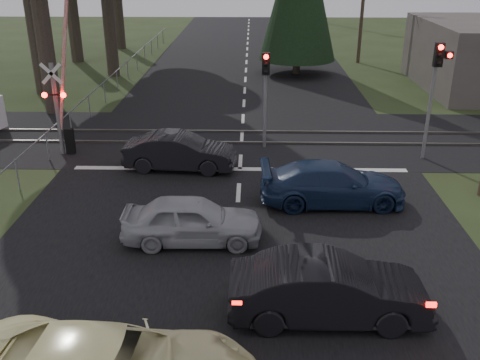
{
  "coord_description": "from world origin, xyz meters",
  "views": [
    {
      "loc": [
        0.44,
        -11.16,
        7.88
      ],
      "look_at": [
        0.1,
        4.12,
        1.3
      ],
      "focal_mm": 40.0,
      "sensor_mm": 36.0,
      "label": 1
    }
  ],
  "objects_px": {
    "crossing_signal": "(62,106)",
    "dark_car_far": "(180,152)",
    "silver_car": "(192,220)",
    "blue_sedan": "(333,184)",
    "traffic_signal_right": "(436,79)",
    "traffic_signal_center": "(265,84)",
    "dark_hatchback": "(328,290)"
  },
  "relations": [
    {
      "from": "traffic_signal_right",
      "to": "crossing_signal",
      "type": "bearing_deg",
      "value": 178.79
    },
    {
      "from": "crossing_signal",
      "to": "blue_sedan",
      "type": "distance_m",
      "value": 11.47
    },
    {
      "from": "dark_car_far",
      "to": "traffic_signal_right",
      "type": "bearing_deg",
      "value": -78.05
    },
    {
      "from": "silver_car",
      "to": "traffic_signal_center",
      "type": "bearing_deg",
      "value": -16.88
    },
    {
      "from": "traffic_signal_right",
      "to": "dark_hatchback",
      "type": "height_order",
      "value": "traffic_signal_right"
    },
    {
      "from": "traffic_signal_right",
      "to": "traffic_signal_center",
      "type": "bearing_deg",
      "value": 169.59
    },
    {
      "from": "traffic_signal_right",
      "to": "traffic_signal_center",
      "type": "xyz_separation_m",
      "value": [
        -6.55,
        1.2,
        -0.51
      ]
    },
    {
      "from": "crossing_signal",
      "to": "dark_hatchback",
      "type": "bearing_deg",
      "value": -48.35
    },
    {
      "from": "traffic_signal_center",
      "to": "silver_car",
      "type": "relative_size",
      "value": 1.01
    },
    {
      "from": "traffic_signal_right",
      "to": "blue_sedan",
      "type": "distance_m",
      "value": 6.62
    },
    {
      "from": "silver_car",
      "to": "dark_car_far",
      "type": "relative_size",
      "value": 0.95
    },
    {
      "from": "dark_hatchback",
      "to": "blue_sedan",
      "type": "height_order",
      "value": "dark_hatchback"
    },
    {
      "from": "traffic_signal_right",
      "to": "traffic_signal_center",
      "type": "height_order",
      "value": "traffic_signal_right"
    },
    {
      "from": "dark_car_far",
      "to": "silver_car",
      "type": "bearing_deg",
      "value": -164.64
    },
    {
      "from": "traffic_signal_right",
      "to": "blue_sedan",
      "type": "bearing_deg",
      "value": -136.02
    },
    {
      "from": "crossing_signal",
      "to": "traffic_signal_center",
      "type": "bearing_deg",
      "value": 6.15
    },
    {
      "from": "traffic_signal_center",
      "to": "dark_hatchback",
      "type": "distance_m",
      "value": 11.83
    },
    {
      "from": "traffic_signal_center",
      "to": "silver_car",
      "type": "distance_m",
      "value": 8.69
    },
    {
      "from": "crossing_signal",
      "to": "silver_car",
      "type": "distance_m",
      "value": 9.51
    },
    {
      "from": "traffic_signal_center",
      "to": "traffic_signal_right",
      "type": "bearing_deg",
      "value": -10.41
    },
    {
      "from": "silver_car",
      "to": "blue_sedan",
      "type": "bearing_deg",
      "value": -60.02
    },
    {
      "from": "blue_sedan",
      "to": "dark_car_far",
      "type": "relative_size",
      "value": 1.13
    },
    {
      "from": "crossing_signal",
      "to": "traffic_signal_center",
      "type": "height_order",
      "value": "crossing_signal"
    },
    {
      "from": "traffic_signal_center",
      "to": "dark_car_far",
      "type": "bearing_deg",
      "value": -143.29
    },
    {
      "from": "dark_hatchback",
      "to": "silver_car",
      "type": "bearing_deg",
      "value": 44.57
    },
    {
      "from": "traffic_signal_right",
      "to": "blue_sedan",
      "type": "xyz_separation_m",
      "value": [
        -4.38,
        -4.23,
        -2.61
      ]
    },
    {
      "from": "traffic_signal_right",
      "to": "silver_car",
      "type": "distance_m",
      "value": 11.5
    },
    {
      "from": "silver_car",
      "to": "blue_sedan",
      "type": "relative_size",
      "value": 0.84
    },
    {
      "from": "blue_sedan",
      "to": "dark_car_far",
      "type": "xyz_separation_m",
      "value": [
        -5.5,
        2.94,
        0.0
      ]
    },
    {
      "from": "crossing_signal",
      "to": "dark_hatchback",
      "type": "xyz_separation_m",
      "value": [
        9.51,
        -10.69,
        -1.3
      ]
    },
    {
      "from": "traffic_signal_center",
      "to": "dark_hatchback",
      "type": "bearing_deg",
      "value": -83.92
    },
    {
      "from": "crossing_signal",
      "to": "dark_car_far",
      "type": "xyz_separation_m",
      "value": [
        4.94,
        -1.59,
        -1.35
      ]
    }
  ]
}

